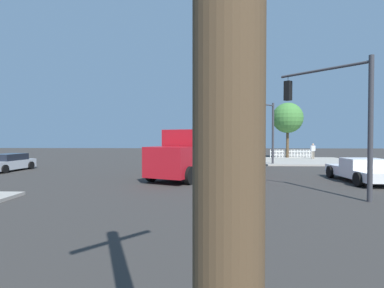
{
  "coord_description": "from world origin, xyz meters",
  "views": [
    {
      "loc": [
        -1.08,
        20.03,
        2.59
      ],
      "look_at": [
        -0.38,
        0.95,
        2.15
      ],
      "focal_mm": 28.01,
      "sensor_mm": 36.0,
      "label": 1
    }
  ],
  "objects_px": {
    "shade_tree_near": "(288,118)",
    "delivery_truck": "(195,153)",
    "traffic_light_primary": "(338,108)",
    "pickup_white": "(361,169)",
    "sedan_silver": "(8,163)",
    "traffic_light_secondary": "(263,123)",
    "pedestrian_near_corner": "(313,150)"
  },
  "relations": [
    {
      "from": "traffic_light_secondary",
      "to": "pedestrian_near_corner",
      "type": "height_order",
      "value": "traffic_light_secondary"
    },
    {
      "from": "traffic_light_primary",
      "to": "pickup_white",
      "type": "bearing_deg",
      "value": -126.99
    },
    {
      "from": "pedestrian_near_corner",
      "to": "shade_tree_near",
      "type": "xyz_separation_m",
      "value": [
        2.39,
        -1.78,
        3.77
      ]
    },
    {
      "from": "sedan_silver",
      "to": "shade_tree_near",
      "type": "distance_m",
      "value": 29.1
    },
    {
      "from": "sedan_silver",
      "to": "traffic_light_primary",
      "type": "bearing_deg",
      "value": 156.01
    },
    {
      "from": "delivery_truck",
      "to": "traffic_light_secondary",
      "type": "bearing_deg",
      "value": -129.54
    },
    {
      "from": "delivery_truck",
      "to": "traffic_light_secondary",
      "type": "distance_m",
      "value": 9.59
    },
    {
      "from": "shade_tree_near",
      "to": "traffic_light_primary",
      "type": "bearing_deg",
      "value": 79.34
    },
    {
      "from": "traffic_light_primary",
      "to": "shade_tree_near",
      "type": "xyz_separation_m",
      "value": [
        -4.38,
        -23.26,
        1.05
      ]
    },
    {
      "from": "traffic_light_secondary",
      "to": "pedestrian_near_corner",
      "type": "distance_m",
      "value": 10.93
    },
    {
      "from": "traffic_light_primary",
      "to": "sedan_silver",
      "type": "height_order",
      "value": "traffic_light_primary"
    },
    {
      "from": "pickup_white",
      "to": "sedan_silver",
      "type": "distance_m",
      "value": 24.55
    },
    {
      "from": "pickup_white",
      "to": "sedan_silver",
      "type": "relative_size",
      "value": 1.17
    },
    {
      "from": "traffic_light_primary",
      "to": "traffic_light_secondary",
      "type": "relative_size",
      "value": 1.04
    },
    {
      "from": "sedan_silver",
      "to": "shade_tree_near",
      "type": "height_order",
      "value": "shade_tree_near"
    },
    {
      "from": "pedestrian_near_corner",
      "to": "traffic_light_primary",
      "type": "bearing_deg",
      "value": 72.51
    },
    {
      "from": "shade_tree_near",
      "to": "traffic_light_secondary",
      "type": "bearing_deg",
      "value": 63.3
    },
    {
      "from": "delivery_truck",
      "to": "pedestrian_near_corner",
      "type": "height_order",
      "value": "delivery_truck"
    },
    {
      "from": "delivery_truck",
      "to": "shade_tree_near",
      "type": "relative_size",
      "value": 1.22
    },
    {
      "from": "delivery_truck",
      "to": "traffic_light_primary",
      "type": "xyz_separation_m",
      "value": [
        -6.35,
        6.53,
        2.28
      ]
    },
    {
      "from": "delivery_truck",
      "to": "pickup_white",
      "type": "distance_m",
      "value": 9.93
    },
    {
      "from": "traffic_light_secondary",
      "to": "shade_tree_near",
      "type": "distance_m",
      "value": 10.73
    },
    {
      "from": "pickup_white",
      "to": "sedan_silver",
      "type": "bearing_deg",
      "value": -11.39
    },
    {
      "from": "delivery_truck",
      "to": "traffic_light_secondary",
      "type": "height_order",
      "value": "traffic_light_secondary"
    },
    {
      "from": "delivery_truck",
      "to": "shade_tree_near",
      "type": "xyz_separation_m",
      "value": [
        -10.73,
        -16.73,
        3.33
      ]
    },
    {
      "from": "sedan_silver",
      "to": "shade_tree_near",
      "type": "xyz_separation_m",
      "value": [
        -25.14,
        -14.02,
        4.27
      ]
    },
    {
      "from": "delivery_truck",
      "to": "traffic_light_primary",
      "type": "distance_m",
      "value": 9.39
    },
    {
      "from": "traffic_light_primary",
      "to": "traffic_light_secondary",
      "type": "distance_m",
      "value": 13.72
    },
    {
      "from": "shade_tree_near",
      "to": "delivery_truck",
      "type": "bearing_deg",
      "value": 57.33
    },
    {
      "from": "traffic_light_secondary",
      "to": "sedan_silver",
      "type": "distance_m",
      "value": 21.07
    },
    {
      "from": "shade_tree_near",
      "to": "pickup_white",
      "type": "bearing_deg",
      "value": 86.75
    },
    {
      "from": "pickup_white",
      "to": "traffic_light_secondary",
      "type": "bearing_deg",
      "value": -68.19
    }
  ]
}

